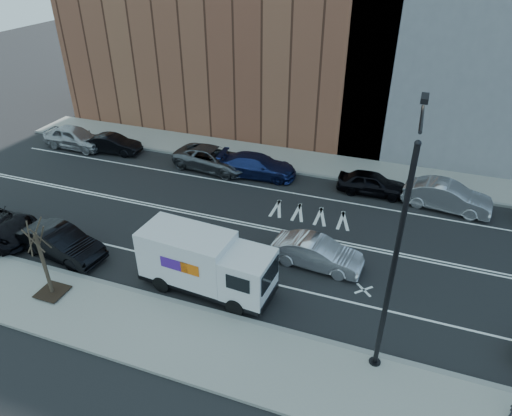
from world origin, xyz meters
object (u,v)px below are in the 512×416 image
Objects in this scene: fedex_van at (205,262)px; driving_sedan at (317,253)px; far_parked_a at (75,137)px; far_parked_b at (113,144)px.

fedex_van is 5.50m from driving_sedan.
far_parked_a is 3.21m from far_parked_b.
fedex_van reaches higher than driving_sedan.
fedex_van is 19.55m from far_parked_a.
far_parked_a is 1.21× the size of far_parked_b.
fedex_van is 1.43× the size of driving_sedan.
fedex_van is at bearing -122.78° from far_parked_a.
fedex_van reaches higher than far_parked_b.
far_parked_a is 1.13× the size of driving_sedan.
fedex_van reaches higher than far_parked_a.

